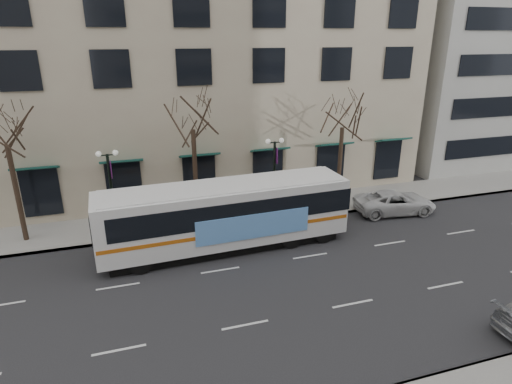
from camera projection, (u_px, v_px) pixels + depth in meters
name	position (u px, v px, depth m)	size (l,w,h in m)	color
ground	(231.00, 295.00, 19.74)	(160.00, 160.00, 0.00)	black
sidewalk_far	(270.00, 210.00, 29.17)	(80.00, 4.00, 0.15)	gray
building_hotel	(138.00, 25.00, 33.83)	(40.00, 20.00, 24.00)	tan
tree_far_left	(3.00, 128.00, 22.49)	(3.60, 3.60, 8.34)	black
tree_far_mid	(192.00, 114.00, 25.23)	(3.60, 3.60, 8.55)	black
tree_far_right	(343.00, 113.00, 28.21)	(3.60, 3.60, 8.06)	black
lamp_post_left	(111.00, 189.00, 24.66)	(1.22, 0.45, 5.21)	black
lamp_post_right	(274.00, 173.00, 27.47)	(1.22, 0.45, 5.21)	black
city_bus	(227.00, 214.00, 23.52)	(13.88, 3.52, 3.73)	white
white_pickup	(395.00, 202.00, 28.66)	(2.48, 5.38, 1.50)	silver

